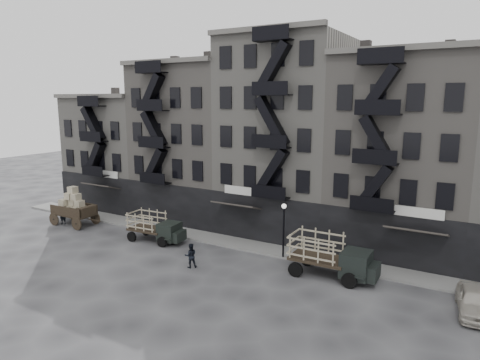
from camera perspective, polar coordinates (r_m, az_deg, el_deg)
The scene contains 14 objects.
ground at distance 32.23m, azimuth -1.16°, elevation -10.91°, with size 140.00×140.00×0.00m, color #38383A.
sidewalk at distance 35.25m, azimuth 2.05°, elevation -8.85°, with size 55.00×2.50×0.15m, color slate.
building_west at distance 50.55m, azimuth -14.91°, elevation 3.71°, with size 10.00×11.35×13.20m.
building_midwest at distance 43.90m, azimuth -5.70°, elevation 4.97°, with size 10.00×11.35×16.20m.
building_center at distance 38.82m, azimuth 6.39°, elevation 5.68°, with size 10.00×11.35×18.20m.
building_mideast at distance 36.09m, azimuth 21.05°, elevation 3.04°, with size 10.00×11.35×16.20m.
lamp_post at distance 32.17m, azimuth 5.84°, elevation -5.76°, with size 0.36×0.36×4.28m.
horse at distance 46.39m, azimuth -22.02°, elevation -3.89°, with size 0.86×1.88×1.59m, color silver.
wagon at distance 43.83m, azimuth -21.41°, elevation -2.93°, with size 4.37×2.42×3.66m.
stake_truck_west at distance 36.97m, azimuth -11.28°, elevation -5.90°, with size 5.13×2.39×2.51m.
stake_truck_east at distance 29.80m, azimuth 11.99°, elevation -9.55°, with size 5.91×2.51×2.95m.
car_east at distance 28.18m, azimuth 28.84°, elevation -13.96°, with size 1.79×4.44×1.51m, color #B1AB9F.
pedestrian_west at distance 44.62m, azimuth -22.54°, elevation -4.32°, with size 0.67×0.44×1.84m, color black.
pedestrian_mid at distance 31.20m, azimuth -6.60°, elevation -9.98°, with size 0.87×0.68×1.78m, color black.
Camera 1 is at (15.62, -25.55, 11.92)m, focal length 32.00 mm.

